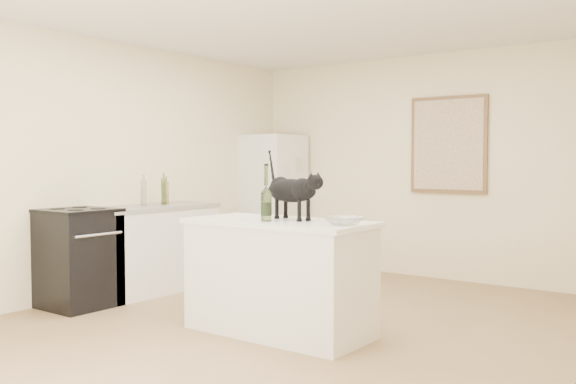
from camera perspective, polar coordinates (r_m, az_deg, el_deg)
The scene contains 17 objects.
floor at distance 5.31m, azimuth -0.35°, elevation -12.04°, with size 5.50×5.50×0.00m, color #A07D55.
ceiling at distance 5.28m, azimuth -0.36°, elevation 16.36°, with size 5.50×5.50×0.00m, color white.
wall_back at distance 7.52m, azimuth 12.30°, elevation 2.28°, with size 4.50×4.50×0.00m, color #FEF2C5.
wall_left at distance 6.73m, azimuth -15.90°, elevation 2.18°, with size 5.50×5.50×0.00m, color #FEF2C5.
island_base at distance 5.00m, azimuth -0.81°, elevation -7.92°, with size 1.44×0.67×0.86m, color white.
island_top at distance 4.94m, azimuth -0.81°, elevation -2.79°, with size 1.50×0.70×0.04m, color white.
left_cabinets at distance 6.75m, azimuth -12.21°, elevation -5.18°, with size 0.60×1.40×0.86m, color white.
left_countertop at distance 6.71m, azimuth -12.25°, elevation -1.37°, with size 0.62×1.44×0.04m, color gray.
stove at distance 6.20m, azimuth -18.50°, elevation -5.79°, with size 0.60×0.60×0.90m, color black.
fridge at distance 8.20m, azimuth -1.44°, elevation -0.77°, with size 0.68×0.68×1.70m, color white.
artwork_frame at distance 7.38m, azimuth 14.35°, elevation 4.19°, with size 0.90×0.03×1.10m, color brown.
artwork_canvas at distance 7.36m, azimuth 14.30°, elevation 4.19°, with size 0.82×0.00×1.02m, color beige.
black_cat at distance 4.94m, azimuth 0.32°, elevation -0.16°, with size 0.59×0.18×0.41m, color black, non-canonical shape.
wine_bottle at distance 4.83m, azimuth -1.99°, elevation -0.36°, with size 0.08×0.08×0.39m, color #375923.
glass_bowl at distance 4.54m, azimuth 5.13°, elevation -2.64°, with size 0.26×0.26×0.06m, color white.
fridge_paper at distance 8.08m, azimuth 1.01°, elevation 2.53°, with size 0.00×0.13×0.17m, color beige.
counter_bottle_cluster at distance 6.76m, azimuth -11.76°, elevation -0.04°, with size 0.10×0.38×0.28m.
Camera 1 is at (3.07, -4.11, 1.36)m, focal length 39.14 mm.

